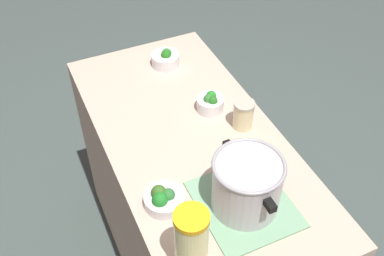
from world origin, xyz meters
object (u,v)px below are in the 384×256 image
at_px(cooking_pot, 247,184).
at_px(broccoli_bowl_center, 166,59).
at_px(mason_jar, 243,115).
at_px(broccoli_bowl_front, 210,103).
at_px(broccoli_bowl_back, 163,199).
at_px(lemonade_pitcher, 191,244).

height_order(cooking_pot, broccoli_bowl_center, cooking_pot).
bearing_deg(mason_jar, broccoli_bowl_front, -152.81).
distance_m(broccoli_bowl_front, broccoli_bowl_back, 0.49).
height_order(lemonade_pitcher, broccoli_bowl_front, lemonade_pitcher).
bearing_deg(cooking_pot, lemonade_pitcher, -61.59).
distance_m(cooking_pot, broccoli_bowl_center, 0.82).
relative_size(cooking_pot, broccoli_bowl_center, 2.40).
xyz_separation_m(cooking_pot, broccoli_bowl_back, (-0.11, -0.24, -0.08)).
distance_m(cooking_pot, mason_jar, 0.38).
height_order(lemonade_pitcher, mason_jar, lemonade_pitcher).
xyz_separation_m(lemonade_pitcher, mason_jar, (-0.46, 0.42, -0.07)).
relative_size(lemonade_pitcher, broccoli_bowl_center, 2.08).
relative_size(mason_jar, broccoli_bowl_center, 0.94).
relative_size(mason_jar, broccoli_bowl_back, 0.86).
distance_m(mason_jar, broccoli_bowl_back, 0.47).
bearing_deg(mason_jar, lemonade_pitcher, -42.39).
height_order(broccoli_bowl_center, broccoli_bowl_back, broccoli_bowl_center).
bearing_deg(cooking_pot, mason_jar, 152.01).
height_order(cooking_pot, broccoli_bowl_front, cooking_pot).
bearing_deg(broccoli_bowl_center, broccoli_bowl_back, -22.61).
relative_size(mason_jar, broccoli_bowl_front, 1.08).
bearing_deg(lemonade_pitcher, cooking_pot, 118.41).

